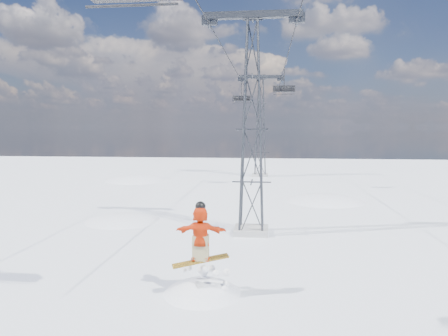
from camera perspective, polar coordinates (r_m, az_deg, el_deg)
The scene contains 7 objects.
ground at distance 14.06m, azimuth -0.92°, elevation -17.68°, with size 120.00×120.00×0.00m, color white.
snow_terrain at distance 37.81m, azimuth -4.22°, elevation -17.89°, with size 39.00×37.00×22.00m.
lift_tower_near at distance 20.81m, azimuth 4.01°, elevation 5.43°, with size 5.20×1.80×11.43m.
lift_tower_far at distance 45.80m, azimuth 5.24°, elevation 5.62°, with size 5.20×1.80×11.43m.
haul_cables at distance 32.73m, azimuth 4.89°, elevation 15.02°, with size 4.46×51.00×0.06m.
lift_chair_mid at distance 35.99m, azimuth 8.57°, elevation 11.05°, with size 1.94×0.56×2.40m.
lift_chair_far at distance 46.20m, azimuth 2.51°, elevation 9.84°, with size 2.01×0.58×2.50m.
Camera 1 is at (1.61, -12.79, 5.61)m, focal length 32.00 mm.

